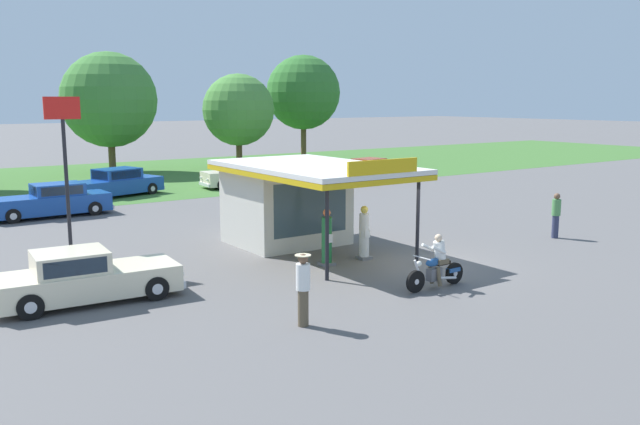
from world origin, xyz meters
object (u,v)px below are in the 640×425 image
object	(u,v)px
bystander_admiring_sedan	(303,287)
parked_car_back_row_centre	(51,202)
parked_car_back_row_left	(242,175)
featured_classic_sedan	(85,278)
roadside_pole_sign	(65,154)
motorcycle_with_rider	(437,266)
gas_pump_nearside	(327,240)
gas_pump_offside	(364,235)
parked_car_back_row_centre_right	(371,171)
bystander_strolling_foreground	(556,214)
parked_car_back_row_far_right	(116,184)

from	to	relation	value
bystander_admiring_sedan	parked_car_back_row_centre	bearing A→B (deg)	93.74
parked_car_back_row_centre	bystander_admiring_sedan	world-z (taller)	bystander_admiring_sedan
parked_car_back_row_left	featured_classic_sedan	bearing A→B (deg)	-128.19
roadside_pole_sign	parked_car_back_row_left	bearing A→B (deg)	46.27
motorcycle_with_rider	parked_car_back_row_left	size ratio (longest dim) A/B	0.43
bystander_admiring_sedan	gas_pump_nearside	bearing A→B (deg)	49.20
featured_classic_sedan	parked_car_back_row_centre	bearing A→B (deg)	80.34
gas_pump_offside	parked_car_back_row_centre_right	world-z (taller)	gas_pump_offside
bystander_strolling_foreground	bystander_admiring_sedan	size ratio (longest dim) A/B	1.00
gas_pump_offside	featured_classic_sedan	xyz separation A→B (m)	(-9.19, 0.44, -0.19)
gas_pump_nearside	motorcycle_with_rider	size ratio (longest dim) A/B	0.85
parked_car_back_row_far_right	parked_car_back_row_centre	size ratio (longest dim) A/B	1.04
parked_car_back_row_centre_right	parked_car_back_row_centre	distance (m)	21.03
parked_car_back_row_far_right	bystander_strolling_foreground	world-z (taller)	bystander_strolling_foreground
parked_car_back_row_centre_right	parked_car_back_row_centre	bearing A→B (deg)	-173.96
parked_car_back_row_left	bystander_admiring_sedan	distance (m)	26.36
gas_pump_offside	motorcycle_with_rider	bearing A→B (deg)	-97.13
gas_pump_nearside	parked_car_back_row_far_right	bearing A→B (deg)	91.69
parked_car_back_row_left	roadside_pole_sign	size ratio (longest dim) A/B	0.94
featured_classic_sedan	gas_pump_nearside	bearing A→B (deg)	-3.28
featured_classic_sedan	bystander_admiring_sedan	bearing A→B (deg)	-53.03
gas_pump_nearside	gas_pump_offside	distance (m)	1.56
gas_pump_nearside	bystander_strolling_foreground	world-z (taller)	gas_pump_nearside
parked_car_back_row_far_right	bystander_strolling_foreground	distance (m)	23.75
parked_car_back_row_centre_right	gas_pump_offside	bearing A→B (deg)	-129.68
parked_car_back_row_left	parked_car_back_row_far_right	world-z (taller)	parked_car_back_row_left
gas_pump_offside	parked_car_back_row_far_right	size ratio (longest dim) A/B	0.32
parked_car_back_row_centre_right	bystander_admiring_sedan	bearing A→B (deg)	-132.26
bystander_strolling_foreground	roadside_pole_sign	xyz separation A→B (m)	(-16.90, 6.04, 2.73)
gas_pump_nearside	parked_car_back_row_left	world-z (taller)	gas_pump_nearside
featured_classic_sedan	bystander_admiring_sedan	distance (m)	6.21
parked_car_back_row_left	parked_car_back_row_centre	bearing A→B (deg)	-160.20
roadside_pole_sign	gas_pump_offside	bearing A→B (deg)	-27.83
bystander_admiring_sedan	gas_pump_offside	bearing A→B (deg)	39.61
parked_car_back_row_centre_right	bystander_admiring_sedan	xyz separation A→B (m)	(-19.65, -21.62, 0.27)
parked_car_back_row_far_right	parked_car_back_row_centre_right	distance (m)	16.55
bystander_strolling_foreground	parked_car_back_row_left	bearing A→B (deg)	97.29
parked_car_back_row_far_right	parked_car_back_row_centre	world-z (taller)	parked_car_back_row_far_right
parked_car_back_row_centre	bystander_strolling_foreground	xyz separation A→B (m)	(15.11, -16.43, 0.24)
parked_car_back_row_centre	parked_car_back_row_far_right	bearing A→B (deg)	46.71
motorcycle_with_rider	parked_car_back_row_centre	size ratio (longest dim) A/B	0.40
featured_classic_sedan	bystander_strolling_foreground	bearing A→B (deg)	-6.42
motorcycle_with_rider	bystander_strolling_foreground	bearing A→B (deg)	15.31
motorcycle_with_rider	bystander_admiring_sedan	distance (m)	5.00
gas_pump_nearside	motorcycle_with_rider	bearing A→B (deg)	-75.01
motorcycle_with_rider	parked_car_back_row_left	bearing A→B (deg)	75.12
parked_car_back_row_far_right	gas_pump_nearside	bearing A→B (deg)	-88.31
gas_pump_offside	bystander_strolling_foreground	bearing A→B (deg)	-10.42
featured_classic_sedan	parked_car_back_row_centre	xyz separation A→B (m)	(2.46, 14.45, 0.06)
featured_classic_sedan	parked_car_back_row_centre_right	size ratio (longest dim) A/B	0.95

